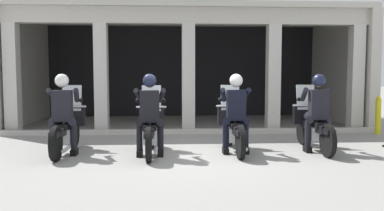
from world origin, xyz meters
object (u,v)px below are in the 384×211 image
(motorcycle_far_left, at_px, (67,128))
(police_officer_center_right, at_px, (236,107))
(bollard_kerbside, at_px, (378,115))
(motorcycle_center_left, at_px, (151,128))
(police_officer_far_left, at_px, (63,107))
(police_officer_far_right, at_px, (318,106))
(police_officer_center_left, at_px, (150,108))
(motorcycle_far_right, at_px, (312,126))
(motorcycle_center_right, at_px, (233,127))

(motorcycle_far_left, bearing_deg, police_officer_center_right, -12.79)
(police_officer_center_right, bearing_deg, bollard_kerbside, 16.17)
(motorcycle_far_left, bearing_deg, bollard_kerbside, 7.34)
(motorcycle_center_left, bearing_deg, police_officer_far_left, 166.32)
(motorcycle_center_left, distance_m, police_officer_center_right, 1.74)
(police_officer_far_right, bearing_deg, bollard_kerbside, 25.19)
(police_officer_center_left, relative_size, bollard_kerbside, 1.58)
(motorcycle_far_left, xyz_separation_m, police_officer_far_left, (-0.00, -0.28, 0.44))
(motorcycle_far_right, bearing_deg, motorcycle_far_left, 163.51)
(police_officer_center_right, height_order, motorcycle_far_right, police_officer_center_right)
(bollard_kerbside, bearing_deg, motorcycle_far_right, -141.67)
(motorcycle_far_left, bearing_deg, police_officer_center_left, -23.19)
(motorcycle_center_right, relative_size, motorcycle_far_right, 1.00)
(bollard_kerbside, bearing_deg, motorcycle_center_right, -154.05)
(motorcycle_far_left, distance_m, motorcycle_center_left, 1.69)
(motorcycle_center_right, bearing_deg, bollard_kerbside, 13.12)
(police_officer_far_left, bearing_deg, police_officer_far_right, -7.16)
(police_officer_center_left, distance_m, police_officer_center_right, 1.69)
(motorcycle_center_left, xyz_separation_m, motorcycle_far_right, (3.37, 0.22, 0.00))
(police_officer_far_right, bearing_deg, police_officer_center_right, 165.14)
(police_officer_far_left, xyz_separation_m, motorcycle_center_left, (1.68, 0.10, -0.44))
(police_officer_center_right, height_order, police_officer_far_right, same)
(police_officer_center_right, bearing_deg, motorcycle_center_left, 163.07)
(motorcycle_center_left, distance_m, police_officer_center_left, 0.52)
(motorcycle_far_left, bearing_deg, police_officer_far_right, -10.38)
(police_officer_far_left, distance_m, motorcycle_center_left, 1.74)
(motorcycle_center_left, distance_m, motorcycle_center_right, 1.69)
(motorcycle_center_left, bearing_deg, police_officer_center_right, -21.09)
(police_officer_far_right, relative_size, bollard_kerbside, 1.58)
(motorcycle_far_left, bearing_deg, police_officer_far_left, -97.85)
(police_officer_center_left, bearing_deg, motorcycle_far_right, -8.42)
(motorcycle_center_left, xyz_separation_m, motorcycle_center_right, (1.68, 0.16, 0.00))
(police_officer_center_left, relative_size, motorcycle_far_right, 0.78)
(police_officer_far_left, xyz_separation_m, motorcycle_center_right, (3.37, 0.26, -0.44))
(police_officer_center_right, relative_size, police_officer_far_right, 1.00)
(police_officer_center_left, bearing_deg, motorcycle_center_right, -2.14)
(police_officer_center_left, height_order, motorcycle_center_right, police_officer_center_left)
(motorcycle_center_left, height_order, motorcycle_far_right, same)
(motorcycle_far_left, relative_size, police_officer_center_left, 1.29)
(motorcycle_far_left, bearing_deg, motorcycle_center_left, -13.90)
(bollard_kerbside, bearing_deg, police_officer_far_right, -137.89)
(motorcycle_far_left, distance_m, motorcycle_center_right, 3.37)
(motorcycle_center_right, height_order, police_officer_far_right, police_officer_far_right)
(police_officer_far_left, distance_m, motorcycle_far_right, 5.08)
(police_officer_far_left, height_order, police_officer_far_right, same)
(police_officer_center_right, bearing_deg, motorcycle_center_right, 76.90)
(motorcycle_far_right, bearing_deg, police_officer_far_left, 166.72)
(police_officer_far_left, bearing_deg, motorcycle_center_right, -3.16)
(motorcycle_center_left, bearing_deg, bollard_kerbside, 3.56)
(motorcycle_center_right, distance_m, police_officer_center_right, 0.52)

